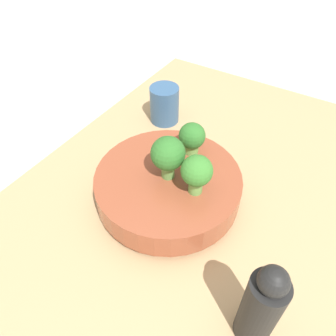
# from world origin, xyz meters

# --- Properties ---
(ground_plane) EXTENTS (6.00, 6.00, 0.00)m
(ground_plane) POSITION_xyz_m (0.00, 0.00, 0.00)
(ground_plane) COLOR beige
(table) EXTENTS (0.97, 0.63, 0.03)m
(table) POSITION_xyz_m (0.00, 0.00, 0.02)
(table) COLOR tan
(table) RESTS_ON ground_plane
(bowl) EXTENTS (0.27, 0.27, 0.07)m
(bowl) POSITION_xyz_m (0.03, -0.02, 0.07)
(bowl) COLOR brown
(bowl) RESTS_ON table
(broccoli_floret_left) EXTENTS (0.05, 0.05, 0.06)m
(broccoli_floret_left) POSITION_xyz_m (-0.05, -0.02, 0.14)
(broccoli_floret_left) COLOR #6BA34C
(broccoli_floret_left) RESTS_ON bowl
(broccoli_floret_center) EXTENTS (0.06, 0.06, 0.09)m
(broccoli_floret_center) POSITION_xyz_m (0.03, -0.02, 0.15)
(broccoli_floret_center) COLOR #609347
(broccoli_floret_center) RESTS_ON bowl
(broccoli_floret_back) EXTENTS (0.05, 0.05, 0.08)m
(broccoli_floret_back) POSITION_xyz_m (0.04, 0.04, 0.15)
(broccoli_floret_back) COLOR #6BA34C
(broccoli_floret_back) RESTS_ON bowl
(cup) EXTENTS (0.07, 0.07, 0.09)m
(cup) POSITION_xyz_m (-0.18, -0.17, 0.08)
(cup) COLOR #33567F
(cup) RESTS_ON table
(pepper_mill) EXTENTS (0.05, 0.05, 0.17)m
(pepper_mill) POSITION_xyz_m (0.18, 0.21, 0.11)
(pepper_mill) COLOR black
(pepper_mill) RESTS_ON table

